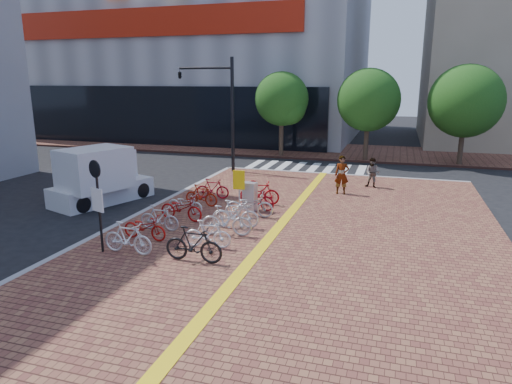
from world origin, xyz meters
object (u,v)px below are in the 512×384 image
(bike_11, at_px, (249,205))
(bike_3, at_px, (181,208))
(traffic_light_pole, at_px, (208,93))
(bike_4, at_px, (185,203))
(bike_8, at_px, (208,234))
(utility_box, at_px, (250,197))
(notice_sign, at_px, (97,195))
(pedestrian_b, at_px, (373,173))
(box_truck, at_px, (99,176))
(bike_2, at_px, (159,218))
(bike_10, at_px, (235,214))
(pedestrian_a, at_px, (342,175))
(bike_6, at_px, (213,189))
(yellow_sign, at_px, (239,184))
(bike_9, at_px, (226,221))
(bike_12, at_px, (256,198))
(bike_7, at_px, (193,244))
(bike_1, at_px, (145,227))
(bike_5, at_px, (201,195))
(bike_13, at_px, (259,193))
(bike_0, at_px, (128,238))

(bike_11, bearing_deg, bike_3, 105.46)
(traffic_light_pole, bearing_deg, bike_4, -73.17)
(bike_8, height_order, utility_box, utility_box)
(utility_box, xyz_separation_m, notice_sign, (-3.06, -5.96, 1.29))
(pedestrian_b, xyz_separation_m, box_truck, (-11.86, -6.10, 0.32))
(bike_2, distance_m, bike_10, 2.78)
(pedestrian_a, relative_size, pedestrian_b, 1.22)
(bike_6, distance_m, yellow_sign, 2.90)
(bike_9, bearing_deg, bike_4, 42.46)
(yellow_sign, bearing_deg, bike_2, -125.93)
(traffic_light_pole, relative_size, box_truck, 1.35)
(bike_12, distance_m, pedestrian_a, 5.02)
(bike_7, xyz_separation_m, yellow_sign, (-0.38, 5.26, 0.70))
(bike_1, height_order, pedestrian_b, pedestrian_b)
(bike_7, relative_size, bike_10, 1.04)
(pedestrian_b, bearing_deg, bike_12, -115.03)
(bike_6, distance_m, bike_12, 2.77)
(yellow_sign, relative_size, traffic_light_pole, 0.27)
(bike_7, bearing_deg, bike_4, 28.12)
(notice_sign, distance_m, box_truck, 7.11)
(bike_3, distance_m, pedestrian_a, 8.27)
(bike_7, bearing_deg, bike_3, 30.74)
(bike_7, xyz_separation_m, bike_8, (-0.06, 1.23, -0.08))
(bike_6, xyz_separation_m, bike_8, (2.32, -5.98, 0.00))
(traffic_light_pole, bearing_deg, bike_12, -55.05)
(bike_5, relative_size, bike_8, 0.99)
(bike_6, bearing_deg, bike_5, 172.81)
(bike_7, bearing_deg, bike_5, 21.41)
(bike_1, distance_m, traffic_light_pole, 13.30)
(bike_7, height_order, pedestrian_b, pedestrian_b)
(bike_5, xyz_separation_m, bike_6, (-0.02, 1.31, 0.00))
(pedestrian_a, xyz_separation_m, pedestrian_b, (1.35, 1.79, -0.17))
(yellow_sign, relative_size, notice_sign, 0.61)
(bike_7, height_order, bike_8, bike_7)
(bike_8, distance_m, bike_13, 5.65)
(box_truck, bearing_deg, traffic_light_pole, 75.78)
(bike_4, bearing_deg, box_truck, 84.60)
(bike_6, bearing_deg, traffic_light_pole, 16.14)
(bike_7, relative_size, bike_9, 1.01)
(bike_0, xyz_separation_m, bike_2, (-0.20, 2.38, -0.05))
(bike_9, distance_m, notice_sign, 4.42)
(bike_2, distance_m, box_truck, 5.82)
(bike_11, relative_size, notice_sign, 0.64)
(bike_0, bearing_deg, bike_7, -87.79)
(bike_1, xyz_separation_m, bike_5, (0.09, 4.57, 0.03))
(pedestrian_b, relative_size, utility_box, 1.26)
(traffic_light_pole, bearing_deg, bike_10, -62.36)
(bike_8, distance_m, notice_sign, 3.67)
(bike_1, xyz_separation_m, bike_3, (0.20, 2.40, 0.04))
(bike_2, distance_m, bike_12, 4.44)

